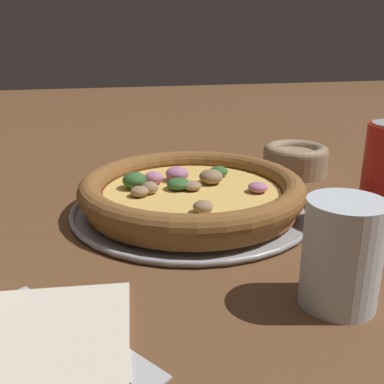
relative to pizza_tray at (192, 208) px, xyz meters
name	(u,v)px	position (x,y,z in m)	size (l,w,h in m)	color
ground_plane	(192,211)	(0.00, 0.00, 0.00)	(3.00, 3.00, 0.00)	brown
pizza_tray	(192,208)	(0.00, 0.00, 0.00)	(0.31, 0.31, 0.01)	#9E9EA3
pizza	(192,191)	(0.00, 0.00, 0.02)	(0.29, 0.29, 0.04)	#A86B33
bowl_near	(295,158)	(-0.12, 0.20, 0.02)	(0.10, 0.10, 0.05)	#9E8466
drinking_cup	(342,254)	(0.23, 0.07, 0.04)	(0.06, 0.06, 0.09)	silver
napkin	(46,332)	(0.22, -0.17, 0.00)	(0.14, 0.14, 0.01)	beige
fork	(88,336)	(0.23, -0.14, 0.00)	(0.16, 0.12, 0.00)	#B7B7BC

